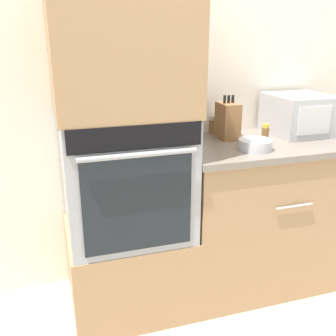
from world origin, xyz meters
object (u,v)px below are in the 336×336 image
at_px(bowl, 255,145).
at_px(condiment_jar_mid, 214,125).
at_px(knife_block, 228,121).
at_px(wall_oven, 125,173).
at_px(microwave, 299,114).
at_px(condiment_jar_near, 265,133).

height_order(bowl, condiment_jar_mid, condiment_jar_mid).
distance_m(knife_block, condiment_jar_mid, 0.15).
xyz_separation_m(wall_oven, condiment_jar_mid, (0.61, 0.25, 0.16)).
distance_m(wall_oven, bowl, 0.70).
bearing_deg(knife_block, bowl, -80.97).
xyz_separation_m(knife_block, bowl, (0.04, -0.26, -0.08)).
bearing_deg(condiment_jar_mid, microwave, -16.74).
bearing_deg(wall_oven, condiment_jar_mid, 22.34).
distance_m(microwave, condiment_jar_near, 0.31).
height_order(wall_oven, microwave, microwave).
height_order(microwave, bowl, microwave).
bearing_deg(microwave, bowl, -150.27).
height_order(microwave, condiment_jar_near, microwave).
relative_size(bowl, condiment_jar_mid, 1.61).
relative_size(microwave, knife_block, 1.45).
relative_size(wall_oven, condiment_jar_near, 6.52).
bearing_deg(wall_oven, bowl, -11.87).
height_order(wall_oven, condiment_jar_near, wall_oven).
height_order(knife_block, condiment_jar_near, knife_block).
relative_size(condiment_jar_near, condiment_jar_mid, 0.90).
distance_m(microwave, bowl, 0.50).
relative_size(wall_oven, condiment_jar_mid, 5.83).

